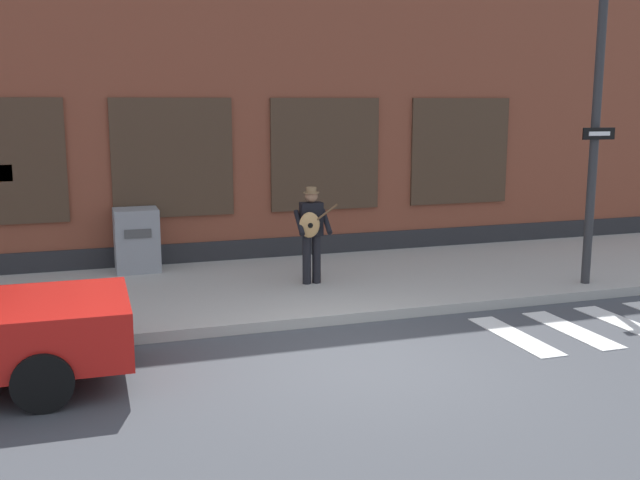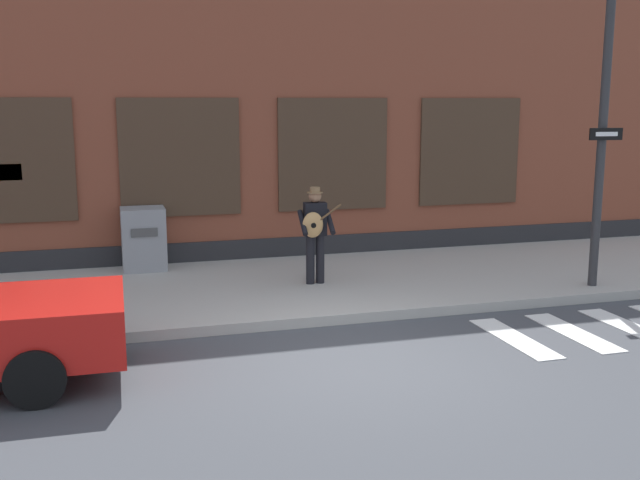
{
  "view_description": "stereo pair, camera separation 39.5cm",
  "coord_description": "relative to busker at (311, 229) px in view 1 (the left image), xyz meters",
  "views": [
    {
      "loc": [
        -3.39,
        -8.51,
        3.29
      ],
      "look_at": [
        0.06,
        1.89,
        1.25
      ],
      "focal_mm": 42.0,
      "sensor_mm": 36.0,
      "label": 1
    },
    {
      "loc": [
        -3.02,
        -8.63,
        3.29
      ],
      "look_at": [
        0.06,
        1.89,
        1.25
      ],
      "focal_mm": 42.0,
      "sensor_mm": 36.0,
      "label": 2
    }
  ],
  "objects": [
    {
      "name": "building_backdrop",
      "position": [
        -0.47,
        4.43,
        2.32
      ],
      "size": [
        28.0,
        4.06,
        6.88
      ],
      "color": "brown",
      "rests_on": "ground"
    },
    {
      "name": "sidewalk",
      "position": [
        -0.47,
        0.22,
        -1.04
      ],
      "size": [
        28.0,
        4.42,
        0.16
      ],
      "color": "#ADAAA3",
      "rests_on": "ground"
    },
    {
      "name": "ground_plane",
      "position": [
        -0.47,
        -3.58,
        -1.12
      ],
      "size": [
        160.0,
        160.0,
        0.0
      ],
      "primitive_type": "plane",
      "color": "#424449"
    },
    {
      "name": "busker",
      "position": [
        0.0,
        0.0,
        0.0
      ],
      "size": [
        0.71,
        0.54,
        1.69
      ],
      "color": "black",
      "rests_on": "sidewalk"
    },
    {
      "name": "utility_box",
      "position": [
        -2.79,
        1.98,
        -0.37
      ],
      "size": [
        0.8,
        0.7,
        1.18
      ],
      "color": "gray",
      "rests_on": "sidewalk"
    }
  ]
}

